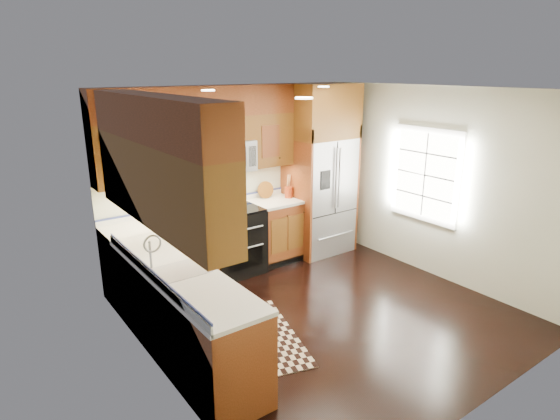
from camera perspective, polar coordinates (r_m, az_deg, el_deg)
ground at (r=5.75m, az=5.38°, el=-12.46°), size 4.00×4.00×0.00m
wall_back at (r=6.80m, az=-5.49°, el=4.01°), size 4.00×0.02×2.60m
wall_left at (r=4.24m, az=-14.96°, el=-4.61°), size 0.02×4.00×2.60m
wall_right at (r=6.70m, az=18.70°, el=2.96°), size 0.02×4.00×2.60m
window at (r=6.77m, az=17.30°, el=4.11°), size 0.04×1.10×1.30m
base_cabinets at (r=5.61m, az=-10.36°, el=-8.30°), size 2.85×3.00×0.90m
countertop at (r=5.58m, az=-9.83°, el=-3.16°), size 2.86×3.01×0.04m
upper_cabinets at (r=5.35m, az=-11.37°, el=8.12°), size 2.85×3.00×1.15m
range at (r=6.65m, az=-5.68°, el=-3.80°), size 0.76×0.67×0.95m
microwave at (r=6.44m, az=-6.59°, el=6.50°), size 0.76×0.40×0.42m
refrigerator at (r=7.25m, az=4.92°, el=4.86°), size 0.98×0.75×2.60m
sink_faucet at (r=4.64m, az=-12.66°, el=-6.62°), size 0.54×0.44×0.37m
rug at (r=5.28m, az=-3.05°, el=-15.21°), size 1.23×1.62×0.01m
knife_block at (r=6.48m, az=-10.30°, el=0.98°), size 0.11×0.16×0.30m
utensil_crock at (r=7.03m, az=1.07°, el=2.49°), size 0.16×0.16×0.35m
cutting_board at (r=7.03m, az=-1.77°, el=1.55°), size 0.29×0.29×0.02m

